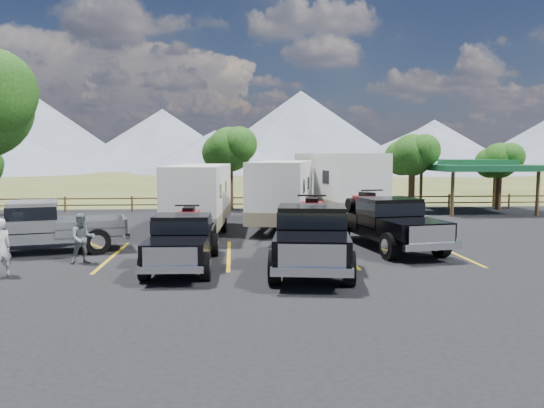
{
  "coord_description": "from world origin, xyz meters",
  "views": [
    {
      "loc": [
        -1.86,
        -14.36,
        3.57
      ],
      "look_at": [
        -0.3,
        6.34,
        1.6
      ],
      "focal_mm": 35.0,
      "sensor_mm": 36.0,
      "label": 1
    }
  ],
  "objects": [
    {
      "name": "ground",
      "position": [
        0.0,
        0.0,
        0.0
      ],
      "size": [
        320.0,
        320.0,
        0.0
      ],
      "primitive_type": "plane",
      "color": "#474F21",
      "rests_on": "ground"
    },
    {
      "name": "asphalt_lot",
      "position": [
        0.0,
        3.0,
        0.02
      ],
      "size": [
        44.0,
        34.0,
        0.04
      ],
      "primitive_type": "cube",
      "color": "black",
      "rests_on": "ground"
    },
    {
      "name": "stall_lines",
      "position": [
        0.0,
        4.0,
        0.04
      ],
      "size": [
        12.12,
        5.5,
        0.01
      ],
      "color": "gold",
      "rests_on": "asphalt_lot"
    },
    {
      "name": "tree_ne_a",
      "position": [
        8.97,
        17.01,
        3.48
      ],
      "size": [
        3.11,
        2.92,
        4.76
      ],
      "color": "black",
      "rests_on": "ground"
    },
    {
      "name": "tree_ne_b",
      "position": [
        14.98,
        18.01,
        3.13
      ],
      "size": [
        2.77,
        2.59,
        4.27
      ],
      "color": "black",
      "rests_on": "ground"
    },
    {
      "name": "tree_north",
      "position": [
        -2.03,
        19.02,
        3.83
      ],
      "size": [
        3.46,
        3.24,
        5.25
      ],
      "color": "black",
      "rests_on": "ground"
    },
    {
      "name": "rail_fence",
      "position": [
        2.0,
        18.5,
        0.61
      ],
      "size": [
        36.12,
        0.12,
        1.0
      ],
      "color": "brown",
      "rests_on": "ground"
    },
    {
      "name": "pavilion",
      "position": [
        13.0,
        17.0,
        2.79
      ],
      "size": [
        6.2,
        6.2,
        3.22
      ],
      "color": "brown",
      "rests_on": "ground"
    },
    {
      "name": "mountain_range",
      "position": [
        -7.63,
        105.98,
        7.87
      ],
      "size": [
        209.0,
        71.0,
        20.0
      ],
      "color": "slate",
      "rests_on": "ground"
    },
    {
      "name": "rig_left",
      "position": [
        -3.4,
        2.22,
        0.93
      ],
      "size": [
        2.11,
        5.59,
        1.85
      ],
      "rotation": [
        0.0,
        0.0,
        -0.04
      ],
      "color": "black",
      "rests_on": "asphalt_lot"
    },
    {
      "name": "rig_center",
      "position": [
        0.58,
        1.73,
        1.09
      ],
      "size": [
        3.04,
        6.77,
        2.18
      ],
      "rotation": [
        0.0,
        0.0,
        -0.15
      ],
      "color": "black",
      "rests_on": "asphalt_lot"
    },
    {
      "name": "rig_right",
      "position": [
        3.9,
        5.0,
        1.06
      ],
      "size": [
        3.13,
        6.61,
        2.12
      ],
      "rotation": [
        0.0,
        0.0,
        0.18
      ],
      "color": "black",
      "rests_on": "asphalt_lot"
    },
    {
      "name": "trailer_left",
      "position": [
        -3.32,
        9.16,
        1.63
      ],
      "size": [
        2.77,
        8.76,
        3.03
      ],
      "rotation": [
        0.0,
        0.0,
        -0.07
      ],
      "color": "white",
      "rests_on": "asphalt_lot"
    },
    {
      "name": "trailer_center",
      "position": [
        0.51,
        10.64,
        1.7
      ],
      "size": [
        3.88,
        9.16,
        3.18
      ],
      "rotation": [
        0.0,
        0.0,
        -0.21
      ],
      "color": "white",
      "rests_on": "asphalt_lot"
    },
    {
      "name": "trailer_right",
      "position": [
        3.83,
        14.08,
        1.9
      ],
      "size": [
        3.78,
        10.3,
        3.56
      ],
      "rotation": [
        0.0,
        0.0,
        0.14
      ],
      "color": "white",
      "rests_on": "asphalt_lot"
    },
    {
      "name": "pickup_silver",
      "position": [
        -8.74,
        4.84,
        1.01
      ],
      "size": [
        6.5,
        3.63,
        1.86
      ],
      "rotation": [
        0.0,
        0.0,
        -1.29
      ],
      "color": "gray",
      "rests_on": "asphalt_lot"
    },
    {
      "name": "person_a",
      "position": [
        -8.52,
        1.2,
        0.88
      ],
      "size": [
        0.73,
        0.71,
        1.69
      ],
      "primitive_type": "imported",
      "rotation": [
        0.0,
        0.0,
        3.89
      ],
      "color": "silver",
      "rests_on": "asphalt_lot"
    },
    {
      "name": "person_b",
      "position": [
        -6.69,
        2.91,
        0.85
      ],
      "size": [
        0.96,
        0.86,
        1.63
      ],
      "primitive_type": "imported",
      "rotation": [
        0.0,
        0.0,
        0.38
      ],
      "color": "slate",
      "rests_on": "asphalt_lot"
    }
  ]
}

